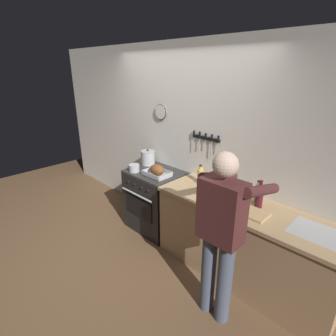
{
  "coord_description": "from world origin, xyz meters",
  "views": [
    {
      "loc": [
        2.34,
        -1.32,
        2.26
      ],
      "look_at": [
        0.18,
        0.85,
        1.1
      ],
      "focal_mm": 28.2,
      "sensor_mm": 36.0,
      "label": 1
    }
  ],
  "objects_px": {
    "stock_pot": "(148,158)",
    "bottle_wine_red": "(259,196)",
    "person_cook": "(221,229)",
    "saucepan": "(134,168)",
    "bottle_soy_sauce": "(217,179)",
    "bottle_vinegar": "(257,193)",
    "bottle_cooking_oil": "(200,176)",
    "roasting_pan": "(157,171)",
    "bottle_dish_soap": "(223,186)",
    "stove": "(155,200)",
    "cutting_board": "(250,212)"
  },
  "relations": [
    {
      "from": "saucepan",
      "to": "bottle_dish_soap",
      "type": "bearing_deg",
      "value": 14.27
    },
    {
      "from": "bottle_dish_soap",
      "to": "bottle_soy_sauce",
      "type": "xyz_separation_m",
      "value": [
        -0.15,
        0.09,
        0.02
      ]
    },
    {
      "from": "person_cook",
      "to": "stock_pot",
      "type": "xyz_separation_m",
      "value": [
        -1.81,
        0.73,
        0.05
      ]
    },
    {
      "from": "saucepan",
      "to": "cutting_board",
      "type": "xyz_separation_m",
      "value": [
        1.71,
        0.11,
        -0.04
      ]
    },
    {
      "from": "cutting_board",
      "to": "bottle_dish_soap",
      "type": "relative_size",
      "value": 1.83
    },
    {
      "from": "stove",
      "to": "bottle_vinegar",
      "type": "relative_size",
      "value": 3.52
    },
    {
      "from": "stove",
      "to": "saucepan",
      "type": "bearing_deg",
      "value": -135.69
    },
    {
      "from": "person_cook",
      "to": "saucepan",
      "type": "bearing_deg",
      "value": 77.64
    },
    {
      "from": "person_cook",
      "to": "bottle_dish_soap",
      "type": "relative_size",
      "value": 8.45
    },
    {
      "from": "person_cook",
      "to": "saucepan",
      "type": "relative_size",
      "value": 11.24
    },
    {
      "from": "cutting_board",
      "to": "stock_pot",
      "type": "bearing_deg",
      "value": 173.1
    },
    {
      "from": "stove",
      "to": "stock_pot",
      "type": "distance_m",
      "value": 0.64
    },
    {
      "from": "bottle_cooking_oil",
      "to": "stove",
      "type": "bearing_deg",
      "value": -168.75
    },
    {
      "from": "stove",
      "to": "bottle_dish_soap",
      "type": "xyz_separation_m",
      "value": [
        1.04,
        0.12,
        0.53
      ]
    },
    {
      "from": "stove",
      "to": "bottle_soy_sauce",
      "type": "height_order",
      "value": "bottle_soy_sauce"
    },
    {
      "from": "stove",
      "to": "bottle_dish_soap",
      "type": "distance_m",
      "value": 1.18
    },
    {
      "from": "stock_pot",
      "to": "bottle_wine_red",
      "type": "bearing_deg",
      "value": -1.65
    },
    {
      "from": "stove",
      "to": "bottle_vinegar",
      "type": "distance_m",
      "value": 1.56
    },
    {
      "from": "roasting_pan",
      "to": "cutting_board",
      "type": "relative_size",
      "value": 0.98
    },
    {
      "from": "bottle_cooking_oil",
      "to": "bottle_dish_soap",
      "type": "relative_size",
      "value": 1.24
    },
    {
      "from": "stove",
      "to": "person_cook",
      "type": "relative_size",
      "value": 0.54
    },
    {
      "from": "saucepan",
      "to": "bottle_cooking_oil",
      "type": "bearing_deg",
      "value": 20.66
    },
    {
      "from": "bottle_wine_red",
      "to": "bottle_soy_sauce",
      "type": "bearing_deg",
      "value": 168.56
    },
    {
      "from": "bottle_cooking_oil",
      "to": "bottle_soy_sauce",
      "type": "height_order",
      "value": "bottle_cooking_oil"
    },
    {
      "from": "roasting_pan",
      "to": "bottle_soy_sauce",
      "type": "bearing_deg",
      "value": 20.54
    },
    {
      "from": "saucepan",
      "to": "bottle_wine_red",
      "type": "bearing_deg",
      "value": 9.29
    },
    {
      "from": "bottle_wine_red",
      "to": "bottle_vinegar",
      "type": "bearing_deg",
      "value": 127.13
    },
    {
      "from": "saucepan",
      "to": "bottle_wine_red",
      "type": "height_order",
      "value": "bottle_wine_red"
    },
    {
      "from": "bottle_cooking_oil",
      "to": "bottle_vinegar",
      "type": "distance_m",
      "value": 0.75
    },
    {
      "from": "roasting_pan",
      "to": "saucepan",
      "type": "height_order",
      "value": "roasting_pan"
    },
    {
      "from": "roasting_pan",
      "to": "bottle_cooking_oil",
      "type": "bearing_deg",
      "value": 21.3
    },
    {
      "from": "stock_pot",
      "to": "bottle_soy_sauce",
      "type": "distance_m",
      "value": 1.19
    },
    {
      "from": "stock_pot",
      "to": "bottle_dish_soap",
      "type": "relative_size",
      "value": 1.21
    },
    {
      "from": "bottle_dish_soap",
      "to": "bottle_soy_sauce",
      "type": "distance_m",
      "value": 0.17
    },
    {
      "from": "person_cook",
      "to": "saucepan",
      "type": "distance_m",
      "value": 1.76
    },
    {
      "from": "stove",
      "to": "bottle_wine_red",
      "type": "height_order",
      "value": "bottle_wine_red"
    },
    {
      "from": "bottle_wine_red",
      "to": "bottle_vinegar",
      "type": "distance_m",
      "value": 0.11
    },
    {
      "from": "stove",
      "to": "bottle_wine_red",
      "type": "bearing_deg",
      "value": 3.0
    },
    {
      "from": "stove",
      "to": "roasting_pan",
      "type": "bearing_deg",
      "value": -31.47
    },
    {
      "from": "person_cook",
      "to": "bottle_vinegar",
      "type": "distance_m",
      "value": 0.77
    },
    {
      "from": "bottle_soy_sauce",
      "to": "bottle_vinegar",
      "type": "bearing_deg",
      "value": -4.18
    },
    {
      "from": "roasting_pan",
      "to": "bottle_cooking_oil",
      "type": "distance_m",
      "value": 0.6
    },
    {
      "from": "saucepan",
      "to": "bottle_cooking_oil",
      "type": "distance_m",
      "value": 0.96
    },
    {
      "from": "bottle_vinegar",
      "to": "bottle_soy_sauce",
      "type": "bearing_deg",
      "value": 175.82
    },
    {
      "from": "bottle_soy_sauce",
      "to": "person_cook",
      "type": "bearing_deg",
      "value": -52.37
    },
    {
      "from": "saucepan",
      "to": "bottle_cooking_oil",
      "type": "relative_size",
      "value": 0.61
    },
    {
      "from": "stock_pot",
      "to": "stove",
      "type": "bearing_deg",
      "value": -23.92
    },
    {
      "from": "bottle_soy_sauce",
      "to": "stove",
      "type": "bearing_deg",
      "value": -167.13
    },
    {
      "from": "stove",
      "to": "cutting_board",
      "type": "distance_m",
      "value": 1.58
    },
    {
      "from": "bottle_wine_red",
      "to": "bottle_dish_soap",
      "type": "height_order",
      "value": "bottle_wine_red"
    }
  ]
}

